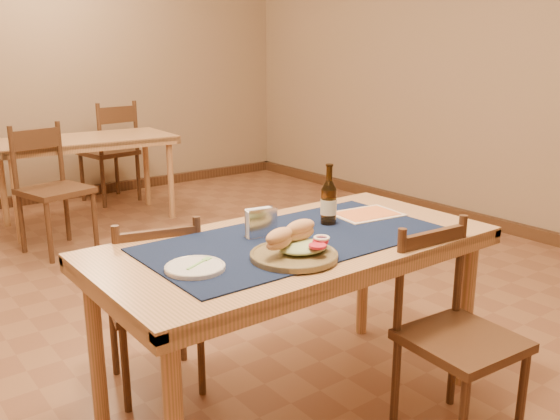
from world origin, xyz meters
TOP-DOWN VIEW (x-y plane):
  - room at (0.00, 0.00)m, footprint 6.04×7.04m
  - main_table at (0.00, -0.80)m, footprint 1.60×0.80m
  - placemat at (0.00, -0.80)m, footprint 1.20×0.60m
  - baseboard at (0.00, 0.00)m, footprint 6.00×7.00m
  - back_table at (0.33, 2.49)m, footprint 1.49×0.81m
  - chair_main_far at (-0.39, -0.32)m, footprint 0.46×0.46m
  - chair_main_near at (0.37, -1.30)m, footprint 0.42×0.42m
  - chair_back_near at (-0.15, 1.90)m, footprint 0.53×0.53m
  - chair_back_far at (0.78, 3.07)m, footprint 0.53×0.53m
  - sandwich_plate at (-0.14, -0.97)m, footprint 0.32×0.32m
  - side_plate at (-0.49, -0.86)m, footprint 0.21×0.21m
  - fork at (-0.46, -0.85)m, footprint 0.12×0.07m
  - beer_bottle at (0.24, -0.73)m, footprint 0.07×0.07m
  - napkin_holder at (-0.09, -0.70)m, footprint 0.14×0.07m
  - menu_card at (0.48, -0.73)m, footprint 0.32×0.25m

SIDE VIEW (x-z plane):
  - baseboard at x=0.00m, z-range 0.00..0.10m
  - chair_main_far at x=-0.39m, z-range 0.02..0.84m
  - chair_main_near at x=0.37m, z-range 0.02..0.86m
  - chair_back_near at x=-0.15m, z-range 0.02..0.97m
  - chair_back_far at x=0.78m, z-range 0.02..1.02m
  - main_table at x=0.00m, z-range 0.29..1.04m
  - back_table at x=0.33m, z-range 0.29..1.04m
  - placemat at x=0.00m, z-range 0.75..0.76m
  - menu_card at x=0.48m, z-range 0.76..0.76m
  - side_plate at x=-0.49m, z-range 0.76..0.77m
  - fork at x=-0.46m, z-range 0.77..0.77m
  - sandwich_plate at x=-0.14m, z-range 0.73..0.85m
  - napkin_holder at x=-0.09m, z-range 0.75..0.87m
  - beer_bottle at x=0.24m, z-range 0.72..0.98m
  - room at x=0.00m, z-range -0.02..2.82m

